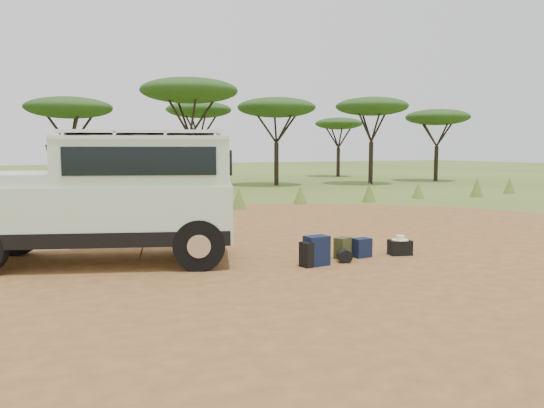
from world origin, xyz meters
name	(u,v)px	position (x,y,z in m)	size (l,w,h in m)	color
ground	(257,258)	(0.00, 0.00, 0.00)	(140.00, 140.00, 0.00)	#4A6624
dirt_clearing	(257,258)	(0.00, 0.00, 0.00)	(23.00, 23.00, 0.01)	#9D6233
grass_fringe	(161,201)	(0.12, 8.67, 0.40)	(36.60, 1.60, 0.90)	#4A6624
acacia_treeline	(120,100)	(0.75, 19.81, 4.87)	(46.70, 13.20, 6.26)	black
safari_vehicle	(110,200)	(-2.78, 0.94, 1.26)	(5.71, 3.76, 2.61)	silver
walking_staff	(148,229)	(-2.07, 0.80, 0.64)	(0.03, 0.03, 1.33)	maroon
backpack_black	(310,254)	(0.60, -1.16, 0.24)	(0.36, 0.26, 0.49)	black
backpack_navy	(317,251)	(0.77, -1.12, 0.29)	(0.45, 0.32, 0.58)	#131B3C
backpack_olive	(343,248)	(1.57, -0.82, 0.22)	(0.32, 0.23, 0.45)	#353C1B
duffel_navy	(362,248)	(2.01, -0.85, 0.20)	(0.36, 0.27, 0.41)	#131B3C
hard_case	(400,248)	(2.90, -1.01, 0.16)	(0.46, 0.32, 0.32)	black
stuff_sack	(344,256)	(1.41, -1.13, 0.13)	(0.27, 0.27, 0.27)	black
safari_hat	(400,238)	(2.90, -1.01, 0.36)	(0.36, 0.36, 0.10)	#F1E8B5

